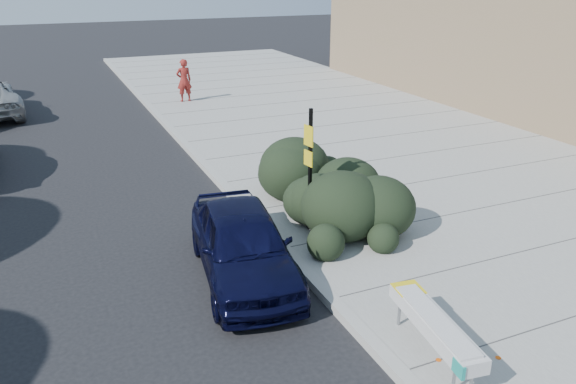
{
  "coord_description": "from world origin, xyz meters",
  "views": [
    {
      "loc": [
        -3.93,
        -7.03,
        5.22
      ],
      "look_at": [
        0.39,
        2.75,
        1.0
      ],
      "focal_mm": 35.0,
      "sensor_mm": 36.0,
      "label": 1
    }
  ],
  "objects_px": {
    "sign_post": "(310,163)",
    "bike_rack": "(347,210)",
    "bench": "(434,325)",
    "pedestrian": "(184,80)",
    "sedan_navy": "(243,243)"
  },
  "relations": [
    {
      "from": "bench",
      "to": "pedestrian",
      "type": "bearing_deg",
      "value": 94.72
    },
    {
      "from": "bench",
      "to": "sedan_navy",
      "type": "xyz_separation_m",
      "value": [
        -1.62,
        3.39,
        0.03
      ]
    },
    {
      "from": "bike_rack",
      "to": "pedestrian",
      "type": "bearing_deg",
      "value": 96.65
    },
    {
      "from": "bench",
      "to": "pedestrian",
      "type": "height_order",
      "value": "pedestrian"
    },
    {
      "from": "sign_post",
      "to": "bike_rack",
      "type": "bearing_deg",
      "value": -52.16
    },
    {
      "from": "sign_post",
      "to": "sedan_navy",
      "type": "distance_m",
      "value": 2.31
    },
    {
      "from": "sedan_navy",
      "to": "sign_post",
      "type": "bearing_deg",
      "value": 37.62
    },
    {
      "from": "bike_rack",
      "to": "pedestrian",
      "type": "xyz_separation_m",
      "value": [
        0.13,
        13.88,
        0.33
      ]
    },
    {
      "from": "bike_rack",
      "to": "sign_post",
      "type": "height_order",
      "value": "sign_post"
    },
    {
      "from": "bike_rack",
      "to": "sign_post",
      "type": "distance_m",
      "value": 1.23
    },
    {
      "from": "bench",
      "to": "sign_post",
      "type": "relative_size",
      "value": 0.8
    },
    {
      "from": "pedestrian",
      "to": "sign_post",
      "type": "bearing_deg",
      "value": 83.86
    },
    {
      "from": "sign_post",
      "to": "pedestrian",
      "type": "xyz_separation_m",
      "value": [
        0.72,
        13.33,
        -0.6
      ]
    },
    {
      "from": "sedan_navy",
      "to": "bike_rack",
      "type": "bearing_deg",
      "value": 19.45
    },
    {
      "from": "bench",
      "to": "bike_rack",
      "type": "distance_m",
      "value": 3.97
    }
  ]
}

